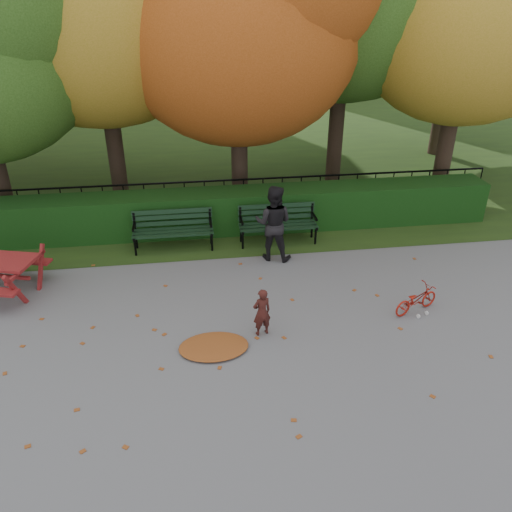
{
  "coord_description": "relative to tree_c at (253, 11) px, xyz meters",
  "views": [
    {
      "loc": [
        -0.86,
        -6.69,
        5.24
      ],
      "look_at": [
        0.24,
        1.17,
        1.0
      ],
      "focal_mm": 35.0,
      "sensor_mm": 36.0,
      "label": 1
    }
  ],
  "objects": [
    {
      "name": "ground",
      "position": [
        -0.83,
        -5.96,
        -4.82
      ],
      "size": [
        90.0,
        90.0,
        0.0
      ],
      "primitive_type": "plane",
      "color": "slate",
      "rests_on": "ground"
    },
    {
      "name": "grass_strip",
      "position": [
        -0.83,
        8.04,
        -4.82
      ],
      "size": [
        90.0,
        90.0,
        0.0
      ],
      "primitive_type": "plane",
      "color": "#203414",
      "rests_on": "ground"
    },
    {
      "name": "hedge",
      "position": [
        -0.83,
        -1.46,
        -4.32
      ],
      "size": [
        13.0,
        0.9,
        1.0
      ],
      "primitive_type": "cube",
      "color": "black",
      "rests_on": "ground"
    },
    {
      "name": "iron_fence",
      "position": [
        -0.83,
        -0.66,
        -4.29
      ],
      "size": [
        14.0,
        0.04,
        1.02
      ],
      "color": "black",
      "rests_on": "ground"
    },
    {
      "name": "tree_c",
      "position": [
        0.0,
        0.0,
        0.0
      ],
      "size": [
        6.3,
        6.0,
        8.0
      ],
      "color": "black",
      "rests_on": "ground"
    },
    {
      "name": "bench_left",
      "position": [
        -2.13,
        -2.26,
        -4.3
      ],
      "size": [
        1.8,
        0.57,
        0.88
      ],
      "color": "black",
      "rests_on": "ground"
    },
    {
      "name": "bench_right",
      "position": [
        0.27,
        -2.26,
        -4.3
      ],
      "size": [
        1.8,
        0.57,
        0.88
      ],
      "color": "black",
      "rests_on": "ground"
    },
    {
      "name": "leaf_pile",
      "position": [
        -1.48,
        -6.06,
        -4.78
      ],
      "size": [
        1.23,
        0.91,
        0.08
      ],
      "primitive_type": "ellipsoid",
      "rotation": [
        0.0,
        0.0,
        -0.1
      ],
      "color": "brown",
      "rests_on": "ground"
    },
    {
      "name": "leaf_scatter",
      "position": [
        -0.83,
        -5.66,
        -4.82
      ],
      "size": [
        9.0,
        5.7,
        0.01
      ],
      "primitive_type": null,
      "color": "brown",
      "rests_on": "ground"
    },
    {
      "name": "child",
      "position": [
        -0.63,
        -5.77,
        -4.38
      ],
      "size": [
        0.37,
        0.29,
        0.89
      ],
      "primitive_type": "imported",
      "rotation": [
        0.0,
        0.0,
        3.41
      ],
      "color": "#3C1713",
      "rests_on": "ground"
    },
    {
      "name": "adult",
      "position": [
        0.02,
        -3.06,
        -3.98
      ],
      "size": [
        0.99,
        0.88,
        1.68
      ],
      "primitive_type": "imported",
      "rotation": [
        0.0,
        0.0,
        2.78
      ],
      "color": "black",
      "rests_on": "ground"
    },
    {
      "name": "bicycle",
      "position": [
        2.27,
        -5.48,
        -4.57
      ],
      "size": [
        1.03,
        0.67,
        0.51
      ],
      "primitive_type": "imported",
      "rotation": [
        0.0,
        0.0,
        1.95
      ],
      "color": "#A01A0E",
      "rests_on": "ground"
    }
  ]
}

